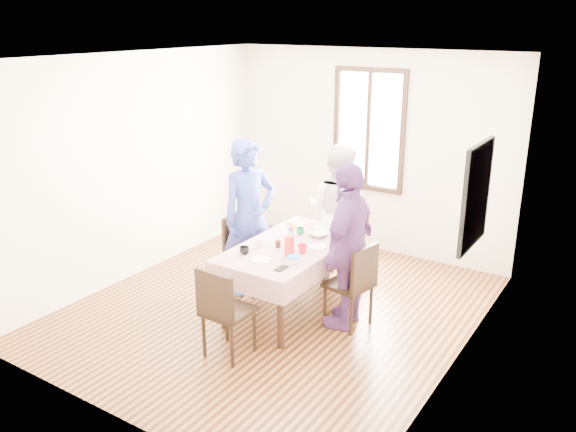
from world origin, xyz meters
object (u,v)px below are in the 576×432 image
object	(u,v)px
chair_left	(248,254)
person_left	(248,218)
dining_table	(290,278)
chair_near	(229,311)
chair_far	(338,241)
person_far	(338,212)
person_right	(348,246)
chair_right	(349,284)

from	to	relation	value
chair_left	person_left	size ratio (longest dim) A/B	0.50
chair_left	dining_table	bearing A→B (deg)	74.50
chair_near	chair_far	bearing A→B (deg)	90.86
chair_far	person_left	size ratio (longest dim) A/B	0.50
dining_table	chair_near	bearing A→B (deg)	-90.00
chair_far	chair_near	distance (m)	2.16
chair_left	person_far	world-z (taller)	person_far
person_left	person_right	world-z (taller)	person_left
person_left	person_right	size ratio (longest dim) A/B	1.04
person_left	chair_left	bearing A→B (deg)	114.82
person_far	person_right	world-z (taller)	person_right
chair_left	person_far	size ratio (longest dim) A/B	0.55
dining_table	chair_right	xyz separation A→B (m)	(0.68, 0.05, 0.08)
dining_table	chair_near	distance (m)	1.08
dining_table	person_right	xyz separation A→B (m)	(0.66, 0.05, 0.50)
person_right	person_far	bearing A→B (deg)	-150.69
person_far	chair_near	bearing A→B (deg)	87.76
dining_table	chair_left	xyz separation A→B (m)	(-0.68, 0.15, 0.08)
dining_table	chair_far	xyz separation A→B (m)	(-0.00, 1.08, 0.08)
person_right	dining_table	bearing A→B (deg)	-89.73
chair_left	chair_right	xyz separation A→B (m)	(1.36, -0.10, 0.00)
chair_right	person_right	size ratio (longest dim) A/B	0.52
chair_right	person_far	world-z (taller)	person_far
dining_table	person_left	world-z (taller)	person_left
person_left	person_right	xyz separation A→B (m)	(1.33, -0.10, -0.03)
person_far	dining_table	bearing A→B (deg)	87.76
chair_left	chair_far	world-z (taller)	same
chair_near	person_far	xyz separation A→B (m)	(-0.00, 2.14, 0.38)
person_far	person_left	bearing A→B (deg)	51.75
chair_left	person_left	bearing A→B (deg)	86.69
chair_left	person_left	distance (m)	0.45
chair_left	person_left	xyz separation A→B (m)	(0.02, 0.00, 0.45)
dining_table	chair_near	xyz separation A→B (m)	(-0.00, -1.08, 0.08)
person_right	chair_near	bearing A→B (deg)	-34.40
chair_left	person_far	bearing A→B (deg)	139.94
chair_left	person_right	distance (m)	1.41
chair_left	chair_near	xyz separation A→B (m)	(0.68, -1.23, 0.00)
person_far	chair_left	bearing A→B (deg)	51.01
chair_far	chair_near	bearing A→B (deg)	94.67
person_far	person_right	xyz separation A→B (m)	(0.66, -1.01, 0.04)
dining_table	chair_right	world-z (taller)	chair_right
chair_left	chair_far	distance (m)	1.15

